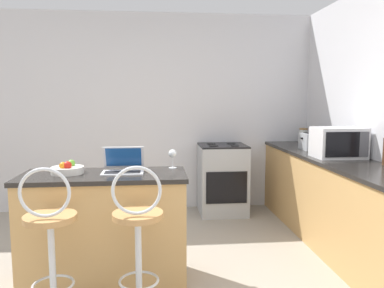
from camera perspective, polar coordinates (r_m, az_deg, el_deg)
The scene contains 13 objects.
wall_back at distance 5.04m, azimuth -6.39°, elevation 4.76°, with size 12.00×0.06×2.60m.
breakfast_bar at distance 3.14m, azimuth -13.07°, elevation -12.47°, with size 1.29×0.55×0.90m.
counter_right at distance 4.02m, azimuth 21.55°, elevation -8.49°, with size 0.60×3.17×0.90m.
bar_stool_near at distance 2.71m, azimuth -20.72°, elevation -14.68°, with size 0.40×0.40×1.06m.
bar_stool_far at distance 2.62m, azimuth -8.21°, elevation -15.03°, with size 0.40×0.40×1.06m.
laptop at distance 3.06m, azimuth -10.45°, elevation -3.26°, with size 0.33×0.26×0.20m.
microwave at distance 4.01m, azimuth 21.41°, elevation 0.21°, with size 0.48×0.34×0.30m.
toaster at distance 4.53m, azimuth 17.74°, elevation 0.37°, with size 0.23×0.26×0.20m.
stove_range at distance 4.89m, azimuth 4.66°, elevation -5.34°, with size 0.60×0.58×0.91m.
storage_jar at distance 5.20m, azimuth 16.60°, elevation 1.25°, with size 0.11×0.11×0.20m.
mug_blue at distance 4.83m, azimuth 17.30°, elevation 0.19°, with size 0.10×0.08×0.10m.
wine_glass_tall at distance 3.16m, azimuth -2.98°, elevation -1.61°, with size 0.07×0.07×0.16m.
fruit_bowl at distance 3.10m, azimuth -18.45°, elevation -3.68°, with size 0.25×0.25×0.11m.
Camera 1 is at (0.07, -2.37, 1.48)m, focal length 35.00 mm.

